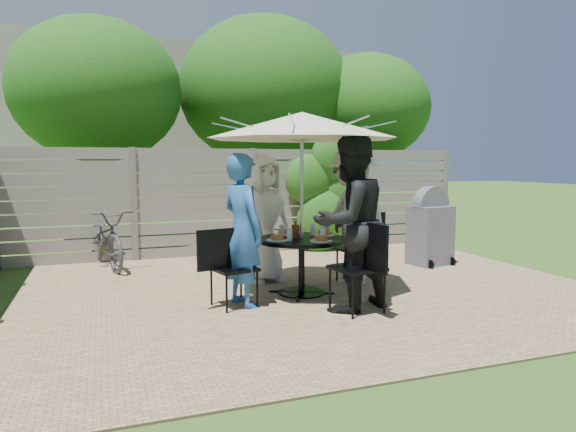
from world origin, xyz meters
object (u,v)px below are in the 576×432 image
object	(u,v)px
person_front	(350,223)
plate_right	(324,233)
umbrella	(302,126)
glass_back	(282,231)
bicycle	(106,239)
glass_right	(313,230)
person_left	(243,231)
syrup_jug	(295,231)
plate_back	(284,233)
chair_left	(233,284)
glass_front	(322,234)
bbq_grill	(430,230)
glass_left	(290,235)
chair_right	(359,263)
chair_front	(358,286)
plate_left	(277,239)
person_right	(352,217)
person_back	(263,219)
chair_back	(258,262)
coffee_cup	(297,230)
patio_table	(302,255)
plate_front	(321,240)

from	to	relation	value
person_front	plate_right	distance (m)	0.93
umbrella	glass_back	xyz separation A→B (m)	(-0.18, 0.22, -1.27)
bicycle	glass_right	bearing A→B (deg)	-57.87
person_left	syrup_jug	distance (m)	0.78
person_left	plate_back	bearing A→B (deg)	-66.55
chair_left	glass_front	world-z (taller)	chair_left
bbq_grill	chair_left	bearing A→B (deg)	-170.59
glass_left	chair_right	bearing A→B (deg)	21.77
chair_front	glass_front	distance (m)	0.86
plate_right	syrup_jug	world-z (taller)	syrup_jug
person_front	bbq_grill	bearing A→B (deg)	-159.23
chair_left	plate_left	xyz separation A→B (m)	(0.58, 0.18, 0.45)
person_front	chair_right	world-z (taller)	person_front
person_left	glass_left	distance (m)	0.59
plate_left	person_left	bearing A→B (deg)	-163.04
person_front	person_right	distance (m)	1.18
person_back	glass_front	xyz separation A→B (m)	(0.42, -1.01, -0.08)
person_right	plate_right	bearing A→B (deg)	-90.00
glass_left	person_front	bearing A→B (deg)	-53.34
plate_right	person_front	bearing A→B (deg)	-96.49
person_right	chair_right	bearing A→B (deg)	89.20
chair_left	chair_front	bearing A→B (deg)	-41.88
chair_back	glass_front	size ratio (longest dim) A/B	5.92
person_right	plate_right	xyz separation A→B (m)	(-0.45, -0.14, -0.17)
syrup_jug	coffee_cup	xyz separation A→B (m)	(0.10, 0.21, -0.02)
plate_left	bbq_grill	world-z (taller)	bbq_grill
chair_left	bbq_grill	distance (m)	3.69
person_front	chair_front	bearing A→B (deg)	89.10
glass_front	person_left	bearing A→B (deg)	-178.56
patio_table	glass_front	size ratio (longest dim) A/B	9.51
plate_back	chair_front	bearing A→B (deg)	-73.13
patio_table	glass_right	xyz separation A→B (m)	(0.22, 0.18, 0.28)
chair_front	chair_right	size ratio (longest dim) A/B	1.06
person_right	plate_front	distance (m)	0.92
plate_back	coffee_cup	xyz separation A→B (m)	(0.14, -0.10, 0.04)
chair_right	plate_front	bearing A→B (deg)	27.22
plate_right	glass_front	bearing A→B (deg)	-117.54
person_back	plate_front	xyz separation A→B (m)	(0.35, -1.14, -0.13)
chair_left	bbq_grill	bearing A→B (deg)	6.34
plate_back	person_right	bearing A→B (deg)	-6.49
chair_left	chair_right	xyz separation A→B (m)	(1.85, 0.56, 0.01)
glass_back	bicycle	xyz separation A→B (m)	(-2.04, 2.30, -0.32)
chair_right	patio_table	bearing A→B (deg)	6.76
person_back	person_left	distance (m)	1.17
chair_back	coffee_cup	distance (m)	0.91
glass_front	glass_right	bearing A→B (deg)	83.96
chair_front	plate_left	bearing A→B (deg)	27.69
umbrella	syrup_jug	bearing A→B (deg)	157.16
syrup_jug	plate_right	bearing A→B (deg)	10.17
chair_front	glass_right	bearing A→B (deg)	-6.35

